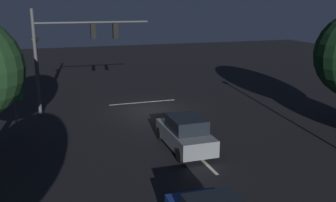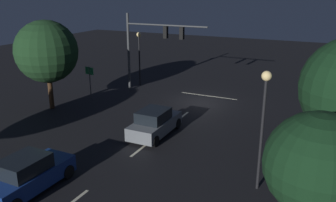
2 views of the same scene
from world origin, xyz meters
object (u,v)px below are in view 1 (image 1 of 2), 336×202
(car_approaching, at_px, (185,134))
(street_lamp_right_kerb, at_px, (37,59))
(route_sign, at_px, (14,102))
(traffic_signal_assembly, at_px, (73,44))

(car_approaching, height_order, street_lamp_right_kerb, street_lamp_right_kerb)
(car_approaching, relative_size, route_sign, 1.54)
(car_approaching, bearing_deg, street_lamp_right_kerb, -55.70)
(street_lamp_right_kerb, relative_size, route_sign, 1.77)
(traffic_signal_assembly, distance_m, route_sign, 6.05)
(car_approaching, xyz_separation_m, route_sign, (8.18, -4.21, 1.25))
(traffic_signal_assembly, xyz_separation_m, car_approaching, (-4.66, 8.39, -3.84))
(traffic_signal_assembly, bearing_deg, route_sign, 49.80)
(car_approaching, bearing_deg, route_sign, -27.23)
(street_lamp_right_kerb, distance_m, route_sign, 6.27)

